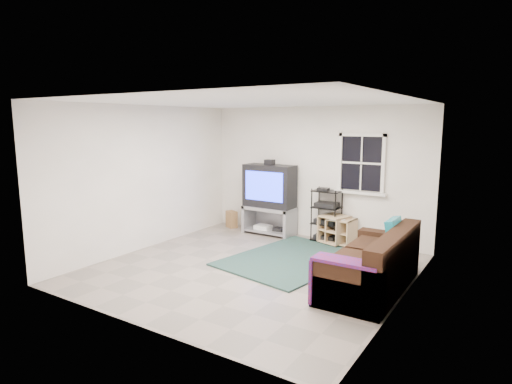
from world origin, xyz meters
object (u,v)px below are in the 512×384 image
Objects in this scene: side_table_right at (342,229)px; sofa at (373,267)px; av_rack at (326,219)px; side_table_left at (336,229)px; tv_unit at (270,194)px.

sofa is (1.18, -1.87, 0.03)m from side_table_right.
av_rack is at bearing 177.25° from side_table_right.
sofa is at bearing -57.65° from side_table_right.
sofa is at bearing -54.97° from side_table_left.
av_rack is 0.26m from side_table_left.
side_table_left is at bearing -9.27° from av_rack.
sofa is (1.29, -1.85, 0.03)m from side_table_left.
tv_unit is 2.93× the size of side_table_right.
av_rack is at bearing 3.48° from tv_unit.
side_table_left is (1.44, 0.04, -0.56)m from tv_unit.
av_rack reaches higher than side_table_left.
sofa reaches higher than side_table_right.
sofa is (2.73, -1.81, -0.52)m from tv_unit.
side_table_left is (0.21, -0.03, -0.16)m from av_rack.
av_rack reaches higher than side_table_right.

